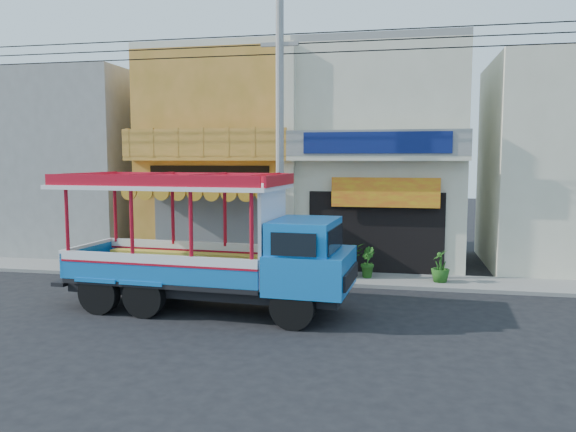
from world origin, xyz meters
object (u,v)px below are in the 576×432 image
object	(u,v)px
potted_plant_b	(367,262)
potted_plant_c	(440,266)
green_sign	(148,257)
songthaew_truck	(226,246)
utility_pole	(284,127)
potted_plant_a	(348,259)

from	to	relation	value
potted_plant_b	potted_plant_c	distance (m)	2.34
potted_plant_b	green_sign	bearing A→B (deg)	70.50
songthaew_truck	green_sign	distance (m)	6.70
utility_pole	potted_plant_b	bearing A→B (deg)	16.88
songthaew_truck	potted_plant_b	xyz separation A→B (m)	(3.39, 4.56, -1.13)
potted_plant_a	songthaew_truck	bearing A→B (deg)	-158.88
green_sign	potted_plant_b	world-z (taller)	potted_plant_b
potted_plant_a	potted_plant_c	size ratio (longest dim) A/B	1.08
songthaew_truck	green_sign	world-z (taller)	songthaew_truck
green_sign	potted_plant_c	distance (m)	10.25
utility_pole	potted_plant_b	xyz separation A→B (m)	(2.62, 0.80, -4.41)
songthaew_truck	potted_plant_a	xyz separation A→B (m)	(2.75, 4.69, -1.07)
songthaew_truck	green_sign	xyz separation A→B (m)	(-4.52, 4.79, -1.26)
songthaew_truck	utility_pole	bearing A→B (deg)	78.46
green_sign	utility_pole	bearing A→B (deg)	-10.91
potted_plant_b	potted_plant_c	bearing A→B (deg)	-114.14
green_sign	potted_plant_c	world-z (taller)	potted_plant_c
potted_plant_a	potted_plant_b	xyz separation A→B (m)	(0.64, -0.13, -0.06)
songthaew_truck	potted_plant_c	bearing A→B (deg)	36.98
green_sign	songthaew_truck	bearing A→B (deg)	-46.65
songthaew_truck	potted_plant_b	size ratio (longest dim) A/B	7.89
songthaew_truck	potted_plant_c	size ratio (longest dim) A/B	7.64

